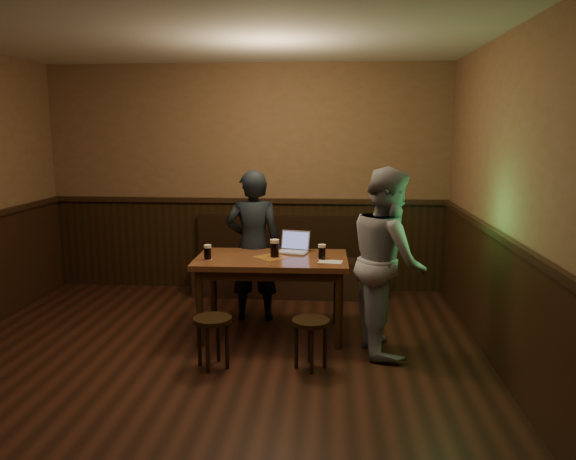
{
  "coord_description": "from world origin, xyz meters",
  "views": [
    {
      "loc": [
        1.07,
        -3.95,
        1.98
      ],
      "look_at": [
        0.66,
        1.22,
        1.07
      ],
      "focal_mm": 35.0,
      "sensor_mm": 36.0,
      "label": 1
    }
  ],
  "objects_px": {
    "person_grey": "(388,260)",
    "stool_left": "(213,327)",
    "bench": "(284,269)",
    "laptop": "(294,247)",
    "pub_table": "(272,268)",
    "stool_right": "(311,329)",
    "person_suit": "(253,246)",
    "pint_right": "(322,252)",
    "pint_left": "(208,252)",
    "pint_mid": "(275,248)"
  },
  "relations": [
    {
      "from": "person_grey",
      "to": "stool_left",
      "type": "bearing_deg",
      "value": 100.79
    },
    {
      "from": "bench",
      "to": "person_grey",
      "type": "xyz_separation_m",
      "value": [
        1.08,
        -1.73,
        0.53
      ]
    },
    {
      "from": "stool_left",
      "to": "person_grey",
      "type": "xyz_separation_m",
      "value": [
        1.5,
        0.52,
        0.49
      ]
    },
    {
      "from": "bench",
      "to": "laptop",
      "type": "distance_m",
      "value": 1.31
    },
    {
      "from": "laptop",
      "to": "person_grey",
      "type": "xyz_separation_m",
      "value": [
        0.89,
        -0.55,
        0.0
      ]
    },
    {
      "from": "pub_table",
      "to": "stool_right",
      "type": "relative_size",
      "value": 3.44
    },
    {
      "from": "person_suit",
      "to": "pint_right",
      "type": "bearing_deg",
      "value": 140.78
    },
    {
      "from": "stool_right",
      "to": "laptop",
      "type": "bearing_deg",
      "value": 101.89
    },
    {
      "from": "stool_right",
      "to": "pint_left",
      "type": "xyz_separation_m",
      "value": [
        -1.01,
        0.62,
        0.51
      ]
    },
    {
      "from": "bench",
      "to": "pint_left",
      "type": "distance_m",
      "value": 1.77
    },
    {
      "from": "pint_right",
      "to": "laptop",
      "type": "height_order",
      "value": "laptop"
    },
    {
      "from": "person_suit",
      "to": "person_grey",
      "type": "distance_m",
      "value": 1.53
    },
    {
      "from": "pint_right",
      "to": "person_grey",
      "type": "bearing_deg",
      "value": -22.53
    },
    {
      "from": "stool_left",
      "to": "person_grey",
      "type": "height_order",
      "value": "person_grey"
    },
    {
      "from": "bench",
      "to": "pint_mid",
      "type": "distance_m",
      "value": 1.53
    },
    {
      "from": "bench",
      "to": "person_suit",
      "type": "distance_m",
      "value": 1.12
    },
    {
      "from": "pint_left",
      "to": "pint_right",
      "type": "height_order",
      "value": "pint_right"
    },
    {
      "from": "stool_right",
      "to": "laptop",
      "type": "relative_size",
      "value": 1.24
    },
    {
      "from": "pint_mid",
      "to": "laptop",
      "type": "distance_m",
      "value": 0.3
    },
    {
      "from": "pub_table",
      "to": "laptop",
      "type": "distance_m",
      "value": 0.35
    },
    {
      "from": "pub_table",
      "to": "pint_mid",
      "type": "distance_m",
      "value": 0.19
    },
    {
      "from": "pub_table",
      "to": "laptop",
      "type": "relative_size",
      "value": 4.26
    },
    {
      "from": "pub_table",
      "to": "pint_right",
      "type": "distance_m",
      "value": 0.52
    },
    {
      "from": "stool_left",
      "to": "stool_right",
      "type": "distance_m",
      "value": 0.83
    },
    {
      "from": "laptop",
      "to": "person_grey",
      "type": "bearing_deg",
      "value": -18.09
    },
    {
      "from": "pint_mid",
      "to": "pint_right",
      "type": "bearing_deg",
      "value": -6.8
    },
    {
      "from": "bench",
      "to": "stool_left",
      "type": "bearing_deg",
      "value": -100.43
    },
    {
      "from": "pub_table",
      "to": "pint_left",
      "type": "height_order",
      "value": "pint_left"
    },
    {
      "from": "laptop",
      "to": "person_suit",
      "type": "height_order",
      "value": "person_suit"
    },
    {
      "from": "bench",
      "to": "pint_mid",
      "type": "height_order",
      "value": "pint_mid"
    },
    {
      "from": "pub_table",
      "to": "stool_left",
      "type": "distance_m",
      "value": 0.98
    },
    {
      "from": "pint_mid",
      "to": "pint_right",
      "type": "height_order",
      "value": "pint_mid"
    },
    {
      "from": "pint_left",
      "to": "person_suit",
      "type": "distance_m",
      "value": 0.7
    },
    {
      "from": "pub_table",
      "to": "person_grey",
      "type": "bearing_deg",
      "value": -16.66
    },
    {
      "from": "stool_right",
      "to": "pint_mid",
      "type": "height_order",
      "value": "pint_mid"
    },
    {
      "from": "stool_right",
      "to": "person_suit",
      "type": "bearing_deg",
      "value": 118.04
    },
    {
      "from": "bench",
      "to": "person_suit",
      "type": "bearing_deg",
      "value": -103.96
    },
    {
      "from": "pub_table",
      "to": "person_suit",
      "type": "relative_size",
      "value": 0.92
    },
    {
      "from": "pint_left",
      "to": "bench",
      "type": "bearing_deg",
      "value": 69.41
    },
    {
      "from": "stool_right",
      "to": "laptop",
      "type": "distance_m",
      "value": 1.16
    },
    {
      "from": "pub_table",
      "to": "stool_right",
      "type": "bearing_deg",
      "value": -63.09
    },
    {
      "from": "bench",
      "to": "stool_right",
      "type": "relative_size",
      "value": 5.13
    },
    {
      "from": "stool_left",
      "to": "pint_left",
      "type": "distance_m",
      "value": 0.85
    },
    {
      "from": "bench",
      "to": "pub_table",
      "type": "relative_size",
      "value": 1.49
    },
    {
      "from": "pint_mid",
      "to": "person_suit",
      "type": "relative_size",
      "value": 0.11
    },
    {
      "from": "stool_right",
      "to": "pint_right",
      "type": "relative_size",
      "value": 2.9
    },
    {
      "from": "bench",
      "to": "pub_table",
      "type": "distance_m",
      "value": 1.47
    },
    {
      "from": "stool_left",
      "to": "pub_table",
      "type": "bearing_deg",
      "value": 63.27
    },
    {
      "from": "stool_right",
      "to": "person_grey",
      "type": "relative_size",
      "value": 0.26
    },
    {
      "from": "laptop",
      "to": "pint_left",
      "type": "bearing_deg",
      "value": -139.45
    }
  ]
}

